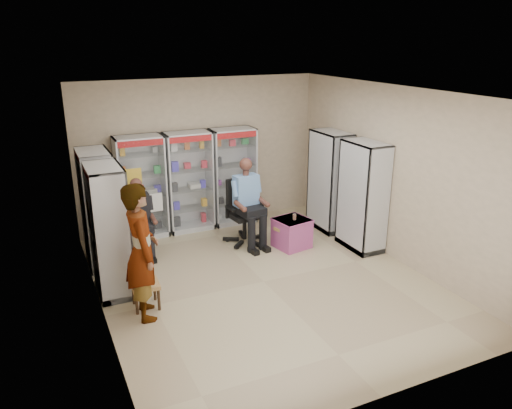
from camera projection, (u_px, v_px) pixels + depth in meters
name	position (u px, v px, depth m)	size (l,w,h in m)	color
floor	(264.00, 282.00, 8.06)	(6.00, 6.00, 0.00)	tan
room_shell	(264.00, 163.00, 7.42)	(5.02, 6.02, 3.01)	#C3AE91
cabinet_back_left	(141.00, 188.00, 9.56)	(0.90, 0.50, 2.00)	#B0B2B7
cabinet_back_mid	(189.00, 182.00, 9.94)	(0.90, 0.50, 2.00)	#A3A4AA
cabinet_back_right	(233.00, 177.00, 10.32)	(0.90, 0.50, 2.00)	silver
cabinet_right_far	(330.00, 181.00, 9.99)	(0.50, 0.90, 2.00)	silver
cabinet_right_near	(363.00, 196.00, 9.05)	(0.50, 0.90, 2.00)	silver
cabinet_left_far	(99.00, 209.00, 8.39)	(0.50, 0.90, 2.00)	silver
cabinet_left_near	(109.00, 231.00, 7.45)	(0.50, 0.90, 2.00)	#A2A3A9
wooden_chair	(139.00, 228.00, 9.01)	(0.42, 0.42, 0.94)	#301E12
seated_customer	(139.00, 219.00, 8.90)	(0.44, 0.60, 1.34)	black
office_chair	(244.00, 212.00, 9.40)	(0.67, 0.67, 1.23)	black
seated_shopkeeper	(245.00, 204.00, 9.30)	(0.51, 0.71, 1.56)	#6E93DA
pink_trunk	(292.00, 233.00, 9.29)	(0.57, 0.55, 0.55)	#C04C9B
tea_glass	(294.00, 217.00, 9.17)	(0.07, 0.07, 0.11)	#502106
woven_stool_a	(289.00, 238.00, 9.26)	(0.42, 0.42, 0.42)	#B08D4A
woven_stool_b	(146.00, 295.00, 7.25)	(0.39, 0.39, 0.39)	#AC8748
standing_man	(142.00, 252.00, 6.79)	(0.71, 0.47, 1.96)	gray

